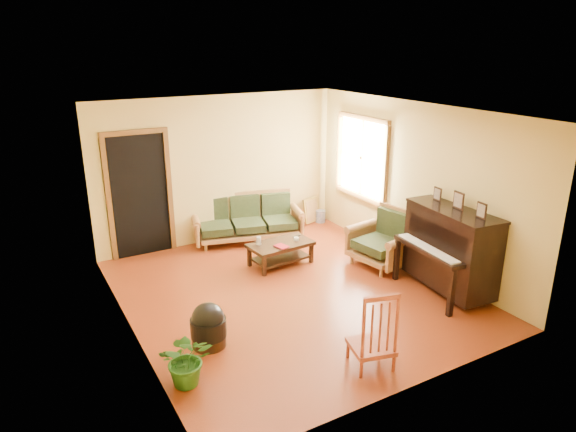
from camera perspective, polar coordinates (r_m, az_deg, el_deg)
floor at (r=7.54m, az=0.28°, el=-8.45°), size 5.00×5.00×0.00m
doorway at (r=8.84m, az=-16.12°, el=2.12°), size 1.08×0.16×2.05m
window at (r=9.23m, az=8.22°, el=6.43°), size 0.12×1.36×1.46m
sofa at (r=9.28m, az=-4.50°, el=-0.33°), size 2.08×1.28×0.83m
coffee_table at (r=8.36m, az=-0.83°, el=-4.19°), size 1.07×0.64×0.37m
armchair at (r=8.35m, az=10.30°, el=-2.49°), size 1.01×1.04×0.92m
piano at (r=7.69m, az=17.58°, el=-3.70°), size 0.97×1.49×1.25m
footstool at (r=6.32m, az=-8.82°, el=-12.42°), size 0.55×0.55×0.41m
red_chair at (r=5.84m, az=9.32°, el=-12.10°), size 0.56×0.59×0.96m
leaning_frame at (r=10.23m, az=2.62°, el=0.67°), size 0.41×0.19×0.53m
ceramic_crock at (r=10.32m, az=3.64°, el=-0.02°), size 0.26×0.26×0.24m
potted_plant at (r=5.68m, az=-11.13°, el=-15.30°), size 0.69×0.64×0.61m
book at (r=8.07m, az=-1.14°, el=-3.56°), size 0.21×0.25×0.02m
candle at (r=8.21m, az=-3.27°, el=-2.76°), size 0.09×0.09×0.13m
glass_jar at (r=8.38m, az=0.92°, el=-2.55°), size 0.09×0.09×0.05m
remote at (r=8.54m, az=0.96°, el=-2.26°), size 0.16×0.08×0.02m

